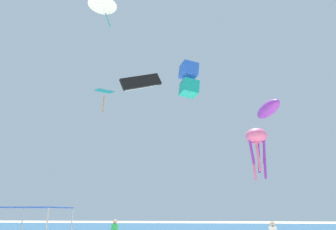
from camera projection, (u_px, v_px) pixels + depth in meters
The scene contains 8 objects.
ocean_strip at pixel (183, 226), 44.77m from camera, with size 110.00×24.20×0.03m, color #28608C.
canopy_tent at pixel (35, 209), 16.73m from camera, with size 3.33×3.22×2.43m.
kite_parafoil_black at pixel (141, 82), 43.44m from camera, with size 6.08×3.39×4.03m.
kite_diamond_teal at pixel (104, 92), 47.62m from camera, with size 3.78×3.76×4.06m.
kite_box_blue at pixel (189, 79), 22.55m from camera, with size 1.71×1.66×2.72m.
kite_delta_white at pixel (103, 3), 28.42m from camera, with size 3.20×3.18×2.26m.
kite_octopus_pink at pixel (257, 139), 35.71m from camera, with size 3.28×3.28×6.29m.
kite_inflatable_purple at pixel (268, 109), 30.41m from camera, with size 2.31×4.99×1.77m.
Camera 1 is at (2.23, -18.23, 2.19)m, focal length 30.76 mm.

